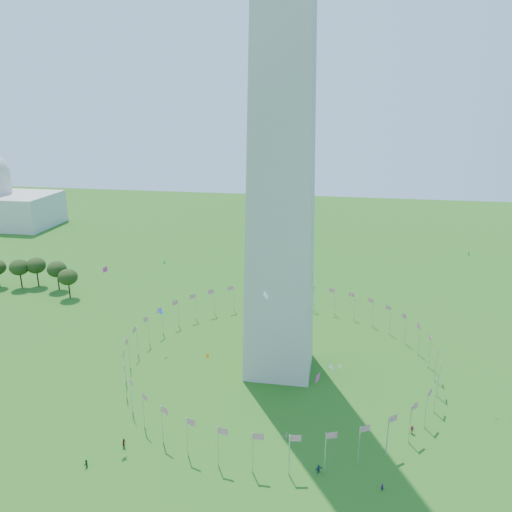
# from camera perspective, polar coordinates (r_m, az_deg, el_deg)

# --- Properties ---
(washington_monument) EXTENTS (16.80, 16.80, 169.00)m
(washington_monument) POSITION_cam_1_polar(r_m,az_deg,el_deg) (119.71, 3.28, 25.02)
(washington_monument) COLOR beige
(washington_monument) RESTS_ON ground
(flag_ring) EXTENTS (80.24, 80.24, 9.00)m
(flag_ring) POSITION_cam_1_polar(r_m,az_deg,el_deg) (135.02, 2.68, -10.95)
(flag_ring) COLOR silver
(flag_ring) RESTS_ON ground
(crowd) EXTENTS (101.71, 59.62, 2.04)m
(crowd) POSITION_cam_1_polar(r_m,az_deg,el_deg) (99.62, 1.99, -25.51)
(crowd) COLOR #521216
(crowd) RESTS_ON ground
(kites_aloft) EXTENTS (85.80, 79.02, 31.76)m
(kites_aloft) POSITION_cam_1_polar(r_m,az_deg,el_deg) (104.19, 6.19, -10.88)
(kites_aloft) COLOR white
(kites_aloft) RESTS_ON ground
(tree_line_west) EXTENTS (55.36, 15.82, 11.24)m
(tree_line_west) POSITION_cam_1_polar(r_m,az_deg,el_deg) (207.86, -25.50, -2.01)
(tree_line_west) COLOR #2C4517
(tree_line_west) RESTS_ON ground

